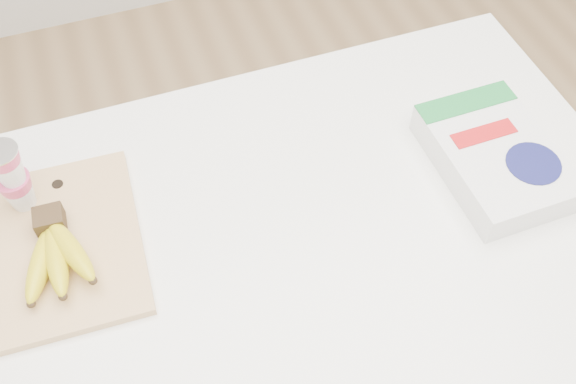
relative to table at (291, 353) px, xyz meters
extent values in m
cube|color=white|center=(0.00, 0.00, 0.00)|extent=(1.27, 0.85, 0.95)
cube|color=#E9B680|center=(-0.36, 0.12, 0.48)|extent=(0.26, 0.35, 0.02)
cube|color=#382816|center=(-0.37, 0.16, 0.52)|extent=(0.05, 0.05, 0.03)
ellipsoid|color=yellow|center=(-0.40, 0.08, 0.51)|extent=(0.08, 0.16, 0.05)
sphere|color=#382816|center=(-0.42, 0.01, 0.51)|extent=(0.01, 0.01, 0.01)
ellipsoid|color=yellow|center=(-0.37, 0.08, 0.52)|extent=(0.03, 0.16, 0.05)
sphere|color=#382816|center=(-0.37, 0.00, 0.52)|extent=(0.01, 0.01, 0.01)
ellipsoid|color=yellow|center=(-0.35, 0.08, 0.52)|extent=(0.08, 0.16, 0.05)
sphere|color=#382816|center=(-0.32, 0.01, 0.52)|extent=(0.01, 0.01, 0.01)
cube|color=white|center=(0.40, 0.03, 0.51)|extent=(0.19, 0.28, 0.06)
cube|color=#1C7E36|center=(0.40, 0.14, 0.54)|extent=(0.19, 0.05, 0.00)
cylinder|color=#15174F|center=(0.44, -0.03, 0.54)|extent=(0.10, 0.10, 0.00)
cube|color=red|center=(0.39, 0.06, 0.54)|extent=(0.12, 0.04, 0.00)
camera|label=1|loc=(-0.20, -0.54, 1.40)|focal=40.00mm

